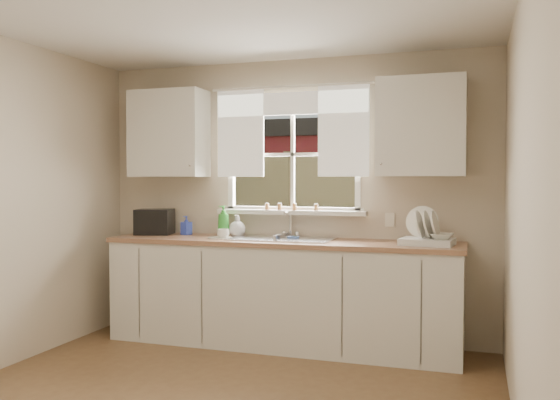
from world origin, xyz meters
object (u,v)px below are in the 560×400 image
(dish_rack, at_px, (427,236))
(soap_bottle_a, at_px, (223,221))
(cup, at_px, (223,234))
(black_appliance, at_px, (155,222))

(dish_rack, xyz_separation_m, soap_bottle_a, (-1.80, 0.14, 0.07))
(soap_bottle_a, xyz_separation_m, cup, (0.08, -0.18, -0.10))
(dish_rack, relative_size, soap_bottle_a, 1.55)
(black_appliance, bearing_deg, soap_bottle_a, -13.37)
(soap_bottle_a, bearing_deg, cup, -42.89)
(soap_bottle_a, distance_m, cup, 0.22)
(dish_rack, bearing_deg, black_appliance, 176.93)
(dish_rack, relative_size, cup, 4.10)
(cup, bearing_deg, black_appliance, 157.26)
(soap_bottle_a, height_order, cup, soap_bottle_a)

